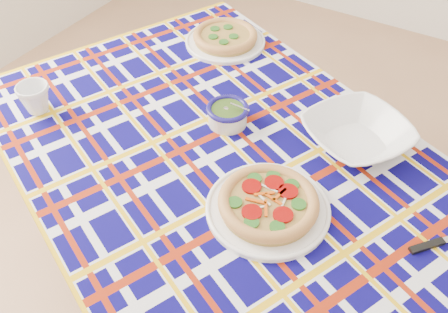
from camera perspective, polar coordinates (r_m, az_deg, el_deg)
The scene contains 8 objects.
floor at distance 1.81m, azimuth 8.62°, elevation -15.93°, with size 4.00×4.00×0.00m, color #A57755.
dining_table at distance 1.27m, azimuth 1.36°, elevation -3.60°, with size 1.70×1.43×0.68m.
tablecloth at distance 1.26m, azimuth 1.37°, elevation -2.92°, with size 1.48×0.94×0.10m, color #08044F, non-canonical shape.
main_focaccia_plate at distance 1.11m, azimuth 5.09°, elevation -5.26°, with size 0.29×0.29×0.06m, color #A67F3B, non-canonical shape.
pesto_bowl at distance 1.33m, azimuth 0.42°, elevation 4.98°, with size 0.11×0.11×0.07m, color #233B10, non-canonical shape.
serving_bowl at distance 1.31m, azimuth 14.93°, elevation 2.43°, with size 0.26×0.26×0.06m, color white.
second_focaccia_plate at distance 1.66m, azimuth 0.15°, elevation 13.54°, with size 0.27×0.27×0.05m, color #A67F3B, non-canonical shape.
mug at distance 1.46m, azimuth -20.78°, elevation 6.23°, with size 0.09×0.09×0.08m, color white.
Camera 1 is at (0.24, -0.90, 1.56)m, focal length 40.00 mm.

